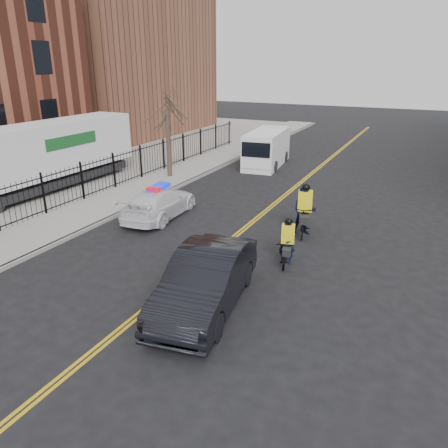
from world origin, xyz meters
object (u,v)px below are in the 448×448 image
cyclist_near (287,248)px  semi_trailer (44,153)px  dark_sedan (206,280)px  cyclist_far (304,215)px  cargo_van (266,149)px  police_cruiser (159,203)px

cyclist_near → semi_trailer: bearing=152.6°
semi_trailer → cyclist_near: (14.97, -3.15, -1.49)m
dark_sedan → cyclist_near: 4.04m
dark_sedan → cyclist_far: 6.93m
cyclist_near → cargo_van: bearing=98.2°
cyclist_far → cargo_van: bearing=102.7°
cargo_van → semi_trailer: size_ratio=0.49×
dark_sedan → cyclist_far: size_ratio=2.34×
dark_sedan → cyclist_far: cyclist_far is taller
police_cruiser → cyclist_far: bearing=-177.5°
police_cruiser → cargo_van: (0.67, 12.02, 0.46)m
cyclist_near → cyclist_far: size_ratio=0.83×
dark_sedan → cyclist_near: bearing=63.3°
police_cruiser → cargo_van: cargo_van is taller
dark_sedan → cargo_van: cargo_van is taller
dark_sedan → semi_trailer: semi_trailer is taller
police_cruiser → semi_trailer: semi_trailer is taller
police_cruiser → semi_trailer: bearing=-11.5°
semi_trailer → cyclist_far: semi_trailer is taller
police_cruiser → cyclist_near: bearing=157.7°
police_cruiser → cyclist_far: (6.61, 0.83, 0.18)m
police_cruiser → dark_sedan: size_ratio=0.92×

